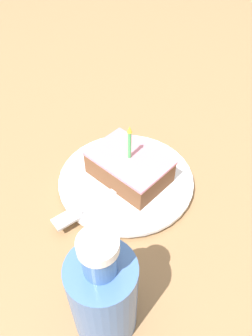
% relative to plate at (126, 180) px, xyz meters
% --- Properties ---
extents(ground_plane, '(2.40, 2.40, 0.04)m').
position_rel_plate_xyz_m(ground_plane, '(0.02, 0.01, -0.03)').
color(ground_plane, olive).
rests_on(ground_plane, ground).
extents(plate, '(0.23, 0.23, 0.02)m').
position_rel_plate_xyz_m(plate, '(0.00, 0.00, 0.00)').
color(plate, silver).
rests_on(plate, ground_plane).
extents(cake_slice, '(0.09, 0.13, 0.11)m').
position_rel_plate_xyz_m(cake_slice, '(0.01, -0.00, 0.03)').
color(cake_slice, brown).
rests_on(cake_slice, plate).
extents(fork, '(0.17, 0.05, 0.00)m').
position_rel_plate_xyz_m(fork, '(-0.08, -0.00, 0.01)').
color(fork, silver).
rests_on(fork, plate).
extents(bottle, '(0.08, 0.08, 0.18)m').
position_rel_plate_xyz_m(bottle, '(-0.19, -0.14, 0.06)').
color(bottle, '#3F66A5').
rests_on(bottle, ground_plane).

